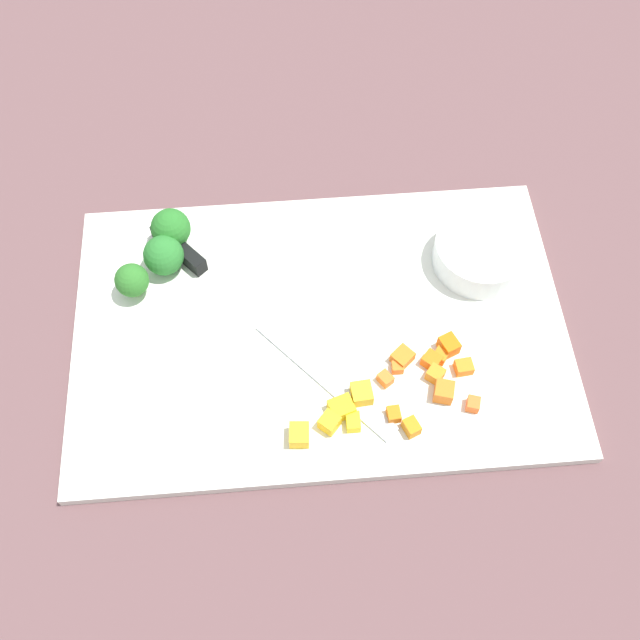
# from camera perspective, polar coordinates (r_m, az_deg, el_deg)

# --- Properties ---
(ground_plane) EXTENTS (4.00, 4.00, 0.00)m
(ground_plane) POSITION_cam_1_polar(r_m,az_deg,el_deg) (0.76, 0.00, -0.82)
(ground_plane) COLOR brown
(cutting_board) EXTENTS (0.50, 0.33, 0.01)m
(cutting_board) POSITION_cam_1_polar(r_m,az_deg,el_deg) (0.76, 0.00, -0.60)
(cutting_board) COLOR white
(cutting_board) RESTS_ON ground_plane
(prep_bowl) EXTENTS (0.10, 0.10, 0.03)m
(prep_bowl) POSITION_cam_1_polar(r_m,az_deg,el_deg) (0.80, 12.34, 5.13)
(prep_bowl) COLOR white
(prep_bowl) RESTS_ON cutting_board
(chef_knife) EXTENTS (0.24, 0.27, 0.02)m
(chef_knife) POSITION_cam_1_polar(r_m,az_deg,el_deg) (0.77, -7.47, 2.45)
(chef_knife) COLOR silver
(chef_knife) RESTS_ON cutting_board
(carrot_dice_0) EXTENTS (0.03, 0.03, 0.01)m
(carrot_dice_0) POSITION_cam_1_polar(r_m,az_deg,el_deg) (0.73, 6.42, -2.88)
(carrot_dice_0) COLOR orange
(carrot_dice_0) RESTS_ON cutting_board
(carrot_dice_1) EXTENTS (0.02, 0.02, 0.02)m
(carrot_dice_1) POSITION_cam_1_polar(r_m,az_deg,el_deg) (0.74, 9.97, -1.95)
(carrot_dice_1) COLOR orange
(carrot_dice_1) RESTS_ON cutting_board
(carrot_dice_2) EXTENTS (0.01, 0.01, 0.01)m
(carrot_dice_2) POSITION_cam_1_polar(r_m,az_deg,el_deg) (0.73, 6.04, -3.69)
(carrot_dice_2) COLOR orange
(carrot_dice_2) RESTS_ON cutting_board
(carrot_dice_3) EXTENTS (0.02, 0.02, 0.01)m
(carrot_dice_3) POSITION_cam_1_polar(r_m,az_deg,el_deg) (0.70, 7.11, -8.26)
(carrot_dice_3) COLOR orange
(carrot_dice_3) RESTS_ON cutting_board
(carrot_dice_4) EXTENTS (0.02, 0.02, 0.01)m
(carrot_dice_4) POSITION_cam_1_polar(r_m,az_deg,el_deg) (0.73, 11.10, -3.61)
(carrot_dice_4) COLOR orange
(carrot_dice_4) RESTS_ON cutting_board
(carrot_dice_5) EXTENTS (0.02, 0.02, 0.01)m
(carrot_dice_5) POSITION_cam_1_polar(r_m,az_deg,el_deg) (0.73, 8.95, -4.19)
(carrot_dice_5) COLOR orange
(carrot_dice_5) RESTS_ON cutting_board
(carrot_dice_6) EXTENTS (0.02, 0.02, 0.01)m
(carrot_dice_6) POSITION_cam_1_polar(r_m,az_deg,el_deg) (0.74, 9.35, -2.75)
(carrot_dice_6) COLOR orange
(carrot_dice_6) RESTS_ON cutting_board
(carrot_dice_7) EXTENTS (0.02, 0.02, 0.01)m
(carrot_dice_7) POSITION_cam_1_polar(r_m,az_deg,el_deg) (0.72, 5.10, -4.56)
(carrot_dice_7) COLOR orange
(carrot_dice_7) RESTS_ON cutting_board
(carrot_dice_8) EXTENTS (0.02, 0.02, 0.01)m
(carrot_dice_8) POSITION_cam_1_polar(r_m,az_deg,el_deg) (0.72, 11.81, -6.42)
(carrot_dice_8) COLOR orange
(carrot_dice_8) RESTS_ON cutting_board
(carrot_dice_9) EXTENTS (0.01, 0.02, 0.01)m
(carrot_dice_9) POSITION_cam_1_polar(r_m,az_deg,el_deg) (0.70, 5.74, -7.30)
(carrot_dice_9) COLOR orange
(carrot_dice_9) RESTS_ON cutting_board
(carrot_dice_10) EXTENTS (0.02, 0.02, 0.02)m
(carrot_dice_10) POSITION_cam_1_polar(r_m,az_deg,el_deg) (0.72, 9.60, -5.51)
(carrot_dice_10) COLOR orange
(carrot_dice_10) RESTS_ON cutting_board
(carrot_dice_11) EXTENTS (0.02, 0.02, 0.01)m
(carrot_dice_11) POSITION_cam_1_polar(r_m,az_deg,el_deg) (0.73, 8.66, -3.13)
(carrot_dice_11) COLOR orange
(carrot_dice_11) RESTS_ON cutting_board
(pepper_dice_0) EXTENTS (0.03, 0.03, 0.02)m
(pepper_dice_0) POSITION_cam_1_polar(r_m,az_deg,el_deg) (0.70, 1.68, -6.86)
(pepper_dice_0) COLOR yellow
(pepper_dice_0) RESTS_ON cutting_board
(pepper_dice_1) EXTENTS (0.02, 0.02, 0.02)m
(pepper_dice_1) POSITION_cam_1_polar(r_m,az_deg,el_deg) (0.71, 3.25, -5.77)
(pepper_dice_1) COLOR yellow
(pepper_dice_1) RESTS_ON cutting_board
(pepper_dice_2) EXTENTS (0.02, 0.02, 0.02)m
(pepper_dice_2) POSITION_cam_1_polar(r_m,az_deg,el_deg) (0.69, -1.63, -8.91)
(pepper_dice_2) COLOR yellow
(pepper_dice_2) RESTS_ON cutting_board
(pepper_dice_3) EXTENTS (0.02, 0.02, 0.02)m
(pepper_dice_3) POSITION_cam_1_polar(r_m,az_deg,el_deg) (0.70, 0.40, -7.99)
(pepper_dice_3) COLOR yellow
(pepper_dice_3) RESTS_ON cutting_board
(pepper_dice_4) EXTENTS (0.01, 0.02, 0.01)m
(pepper_dice_4) POSITION_cam_1_polar(r_m,az_deg,el_deg) (0.70, 2.59, -7.93)
(pepper_dice_4) COLOR yellow
(pepper_dice_4) RESTS_ON cutting_board
(broccoli_floret_0) EXTENTS (0.04, 0.04, 0.05)m
(broccoli_floret_0) POSITION_cam_1_polar(r_m,az_deg,el_deg) (0.80, -11.51, 6.97)
(broccoli_floret_0) COLOR #84B461
(broccoli_floret_0) RESTS_ON cutting_board
(broccoli_floret_1) EXTENTS (0.04, 0.04, 0.04)m
(broccoli_floret_1) POSITION_cam_1_polar(r_m,az_deg,el_deg) (0.79, -12.05, 4.92)
(broccoli_floret_1) COLOR #8CAB65
(broccoli_floret_1) RESTS_ON cutting_board
(broccoli_floret_2) EXTENTS (0.04, 0.04, 0.04)m
(broccoli_floret_2) POSITION_cam_1_polar(r_m,az_deg,el_deg) (0.78, -14.40, 2.99)
(broccoli_floret_2) COLOR #84BA5E
(broccoli_floret_2) RESTS_ON cutting_board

